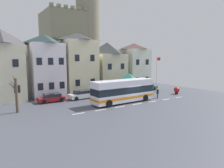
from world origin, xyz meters
TOP-DOWN VIEW (x-y plane):
  - ground_plane at (0.00, -0.00)m, footprint 40.00×60.00m
  - townhouse_00 at (-15.52, 12.26)m, footprint 5.62×6.59m
  - townhouse_01 at (-9.14, 12.27)m, footprint 5.11×6.60m
  - townhouse_02 at (-3.27, 12.11)m, footprint 5.74×6.28m
  - townhouse_03 at (3.23, 12.28)m, footprint 5.82×6.61m
  - townhouse_04 at (9.80, 11.93)m, footprint 5.22×5.92m
  - hilltop_castle at (1.06, 29.43)m, footprint 34.81×34.81m
  - transit_bus at (-1.10, 0.84)m, footprint 9.91×2.89m
  - bus_shelter at (2.49, 4.33)m, footprint 3.60×3.60m
  - parked_car_00 at (9.59, 7.35)m, footprint 4.43×1.99m
  - parked_car_01 at (-9.80, 7.06)m, footprint 3.83×2.03m
  - parked_car_02 at (2.55, 6.90)m, footprint 4.50×2.36m
  - parked_car_03 at (-5.01, 6.78)m, footprint 4.32×2.24m
  - pedestrian_00 at (5.48, 0.37)m, footprint 0.35×0.35m
  - pedestrian_01 at (2.46, 3.21)m, footprint 0.33×0.28m
  - pedestrian_02 at (4.36, 2.66)m, footprint 0.32×0.32m
  - public_bench at (3.21, 6.88)m, footprint 1.62×0.48m
  - flagpole at (9.11, 4.19)m, footprint 0.95×0.10m
  - harbour_buoy at (11.16, 1.15)m, footprint 1.03×1.03m
  - bare_tree_00 at (-14.95, 3.46)m, footprint 0.93×1.44m

SIDE VIEW (x-z plane):
  - ground_plane at x=0.00m, z-range -0.06..0.00m
  - public_bench at x=3.21m, z-range 0.04..0.91m
  - parked_car_01 at x=-9.80m, z-range -0.01..1.24m
  - parked_car_02 at x=2.55m, z-range -0.01..1.31m
  - parked_car_00 at x=9.59m, z-range -0.01..1.31m
  - parked_car_03 at x=-5.01m, z-range -0.01..1.33m
  - harbour_buoy at x=11.16m, z-range 0.07..1.35m
  - pedestrian_01 at x=2.46m, z-range 0.05..1.54m
  - pedestrian_00 at x=5.48m, z-range 0.06..1.66m
  - pedestrian_02 at x=4.36m, z-range 0.14..1.69m
  - transit_bus at x=-1.10m, z-range 0.01..3.34m
  - bare_tree_00 at x=-14.95m, z-range -0.08..4.39m
  - bus_shelter at x=2.49m, z-range 1.18..5.17m
  - flagpole at x=9.11m, z-range 0.55..7.23m
  - townhouse_03 at x=3.23m, z-range 0.00..9.61m
  - townhouse_04 at x=9.80m, z-range 0.00..9.66m
  - townhouse_01 at x=-9.14m, z-range 0.00..10.44m
  - townhouse_00 at x=-15.52m, z-range 0.00..10.83m
  - townhouse_02 at x=-3.27m, z-range 0.00..11.00m
  - hilltop_castle at x=1.06m, z-range -4.17..17.76m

